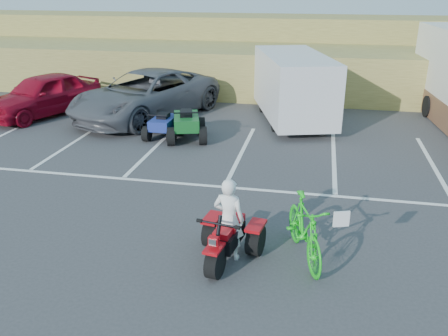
% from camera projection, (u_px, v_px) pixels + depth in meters
% --- Properties ---
extents(ground, '(100.00, 100.00, 0.00)m').
position_uv_depth(ground, '(201.00, 234.00, 9.61)').
color(ground, '#38383A').
rests_on(ground, ground).
extents(parking_stripes, '(28.00, 5.16, 0.01)m').
position_uv_depth(parking_stripes, '(267.00, 166.00, 13.15)').
color(parking_stripes, white).
rests_on(parking_stripes, ground).
extents(grass_embankment, '(40.00, 8.50, 3.10)m').
position_uv_depth(grass_embankment, '(277.00, 54.00, 23.19)').
color(grass_embankment, olive).
rests_on(grass_embankment, ground).
extents(red_trike_atv, '(1.37, 1.69, 0.99)m').
position_uv_depth(red_trike_atv, '(226.00, 261.00, 8.69)').
color(red_trike_atv, '#AC0910').
rests_on(red_trike_atv, ground).
extents(rider, '(0.63, 0.46, 1.58)m').
position_uv_depth(rider, '(229.00, 219.00, 8.54)').
color(rider, white).
rests_on(rider, ground).
extents(green_dirt_bike, '(1.17, 2.06, 1.19)m').
position_uv_depth(green_dirt_bike, '(305.00, 229.00, 8.57)').
color(green_dirt_bike, '#14BF19').
rests_on(green_dirt_bike, ground).
extents(grey_pickup, '(5.03, 6.78, 1.71)m').
position_uv_depth(grey_pickup, '(146.00, 95.00, 17.55)').
color(grey_pickup, '#4D4F56').
rests_on(grey_pickup, ground).
extents(red_car, '(3.47, 4.97, 1.57)m').
position_uv_depth(red_car, '(43.00, 95.00, 17.89)').
color(red_car, maroon).
rests_on(red_car, ground).
extents(cargo_trailer, '(3.42, 5.49, 2.39)m').
position_uv_depth(cargo_trailer, '(293.00, 85.00, 16.97)').
color(cargo_trailer, silver).
rests_on(cargo_trailer, ground).
extents(quad_atv_blue, '(1.08, 1.42, 0.91)m').
position_uv_depth(quad_atv_blue, '(164.00, 138.00, 15.52)').
color(quad_atv_blue, navy).
rests_on(quad_atv_blue, ground).
extents(quad_atv_green, '(1.66, 1.94, 1.08)m').
position_uv_depth(quad_atv_green, '(187.00, 139.00, 15.35)').
color(quad_atv_green, '#12521E').
rests_on(quad_atv_green, ground).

